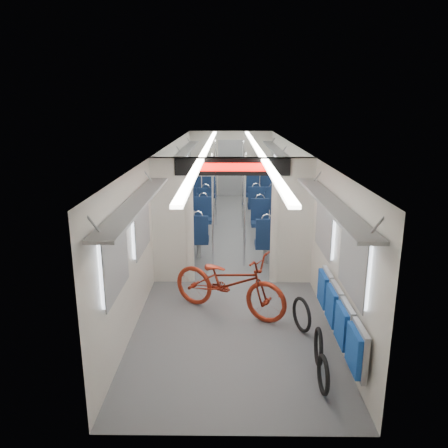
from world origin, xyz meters
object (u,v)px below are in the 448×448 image
flip_bench (339,315)px  bike_hoop_a (323,377)px  stanchion_near_right (245,211)px  seat_bay_near_left (191,224)px  seat_bay_far_left (200,196)px  stanchion_far_right (243,185)px  bicycle (229,282)px  seat_bay_near_right (273,227)px  seat_bay_far_right (262,195)px  bike_hoop_c (302,316)px  stanchion_far_left (216,183)px  stanchion_near_left (213,212)px  bike_hoop_b (318,348)px

flip_bench → bike_hoop_a: flip_bench is taller
flip_bench → stanchion_near_right: stanchion_near_right is taller
flip_bench → seat_bay_near_left: bearing=116.5°
seat_bay_far_left → stanchion_far_right: stanchion_far_right is taller
stanchion_near_right → stanchion_far_right: (0.05, 2.88, 0.00)m
bicycle → seat_bay_near_left: seat_bay_near_left is taller
flip_bench → seat_bay_near_right: 4.32m
seat_bay_far_left → seat_bay_far_right: size_ratio=0.98×
bike_hoop_c → stanchion_far_left: stanchion_far_left is taller
stanchion_near_right → flip_bench: bearing=-71.6°
flip_bench → stanchion_far_right: bearing=99.7°
bike_hoop_a → flip_bench: bearing=66.3°
seat_bay_far_left → stanchion_near_left: stanchion_near_left is taller
seat_bay_near_right → stanchion_near_left: stanchion_near_left is taller
bike_hoop_c → bike_hoop_a: bearing=-89.2°
stanchion_far_left → stanchion_near_left: bearing=-89.4°
seat_bay_near_left → stanchion_near_right: bearing=-47.2°
seat_bay_far_left → bike_hoop_a: bearing=-77.0°
seat_bay_far_left → bike_hoop_b: bearing=-75.8°
seat_bay_near_right → seat_bay_far_right: 3.52m
stanchion_near_left → stanchion_far_left: 3.25m
stanchion_near_left → stanchion_far_right: size_ratio=1.00×
bike_hoop_b → seat_bay_near_left: (-2.01, 4.79, 0.31)m
bike_hoop_b → stanchion_far_left: bearing=102.6°
bicycle → stanchion_far_left: stanchion_far_left is taller
seat_bay_near_right → stanchion_far_right: bearing=108.6°
bicycle → seat_bay_near_right: size_ratio=0.94×
seat_bay_near_left → stanchion_near_right: (1.19, -1.28, 0.62)m
seat_bay_near_right → seat_bay_far_right: (0.00, 3.52, 0.00)m
seat_bay_far_left → seat_bay_far_right: seat_bay_far_right is taller
bike_hoop_b → flip_bench: bearing=36.4°
bicycle → seat_bay_far_left: bearing=36.0°
seat_bay_near_left → stanchion_near_right: stanchion_near_right is taller
flip_bench → bike_hoop_c: flip_bench is taller
flip_bench → stanchion_near_right: 3.53m
stanchion_far_left → seat_bay_far_left: bearing=112.7°
seat_bay_near_right → stanchion_near_right: size_ratio=0.90×
bike_hoop_a → seat_bay_far_right: size_ratio=0.22×
bike_hoop_c → stanchion_far_left: 6.05m
bike_hoop_c → stanchion_far_right: size_ratio=0.23×
bike_hoop_b → stanchion_near_right: bearing=103.1°
stanchion_far_left → stanchion_far_right: size_ratio=1.00×
bike_hoop_b → stanchion_near_right: 3.72m
bike_hoop_c → seat_bay_far_right: bearing=90.5°
bicycle → bike_hoop_c: size_ratio=3.75×
bicycle → bike_hoop_b: bearing=-113.5°
stanchion_near_right → stanchion_far_left: size_ratio=1.00×
stanchion_near_left → stanchion_far_right: bearing=77.2°
flip_bench → stanchion_far_right: (-1.05, 6.18, 0.57)m
bicycle → bike_hoop_c: bicycle is taller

